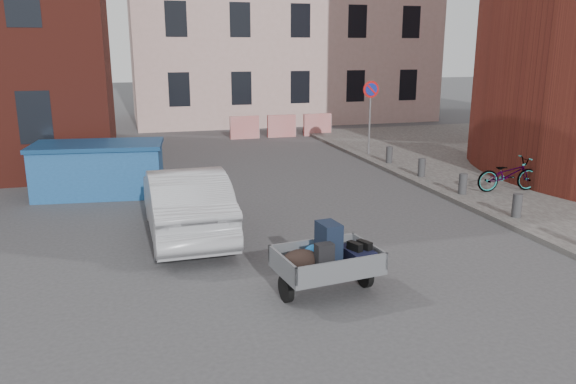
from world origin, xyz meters
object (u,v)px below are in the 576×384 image
object	(u,v)px
trailer	(326,259)
dumpster	(99,169)
silver_car	(185,201)
bicycle	(508,174)

from	to	relation	value
trailer	dumpster	world-z (taller)	dumpster
trailer	silver_car	bearing A→B (deg)	109.37
trailer	dumpster	distance (m)	8.64
trailer	bicycle	distance (m)	8.33
bicycle	silver_car	bearing A→B (deg)	101.66
silver_car	bicycle	world-z (taller)	silver_car
silver_car	dumpster	bearing A→B (deg)	-65.98
silver_car	bicycle	size ratio (longest dim) A/B	2.53
silver_car	bicycle	xyz separation A→B (m)	(8.77, 0.93, -0.15)
trailer	bicycle	xyz separation A→B (m)	(6.92, 4.64, -0.02)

